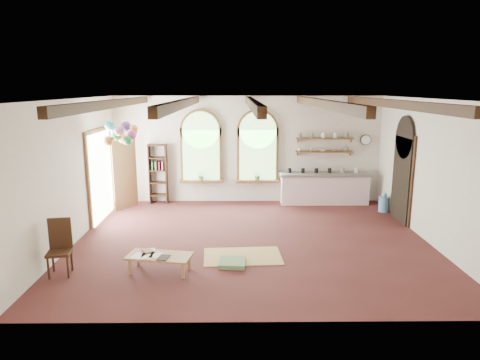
{
  "coord_description": "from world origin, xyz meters",
  "views": [
    {
      "loc": [
        -0.36,
        -9.3,
        3.44
      ],
      "look_at": [
        -0.26,
        0.6,
        1.29
      ],
      "focal_mm": 32.0,
      "sensor_mm": 36.0,
      "label": 1
    }
  ],
  "objects_px": {
    "coffee_table": "(160,257)",
    "kitchen_counter": "(324,188)",
    "side_chair": "(60,259)",
    "balloon_cluster": "(121,133)"
  },
  "relations": [
    {
      "from": "coffee_table",
      "to": "kitchen_counter",
      "type": "bearing_deg",
      "value": 50.02
    },
    {
      "from": "kitchen_counter",
      "to": "balloon_cluster",
      "type": "relative_size",
      "value": 2.33
    },
    {
      "from": "kitchen_counter",
      "to": "side_chair",
      "type": "height_order",
      "value": "side_chair"
    },
    {
      "from": "balloon_cluster",
      "to": "kitchen_counter",
      "type": "bearing_deg",
      "value": 19.44
    },
    {
      "from": "side_chair",
      "to": "balloon_cluster",
      "type": "relative_size",
      "value": 0.92
    },
    {
      "from": "side_chair",
      "to": "balloon_cluster",
      "type": "height_order",
      "value": "balloon_cluster"
    },
    {
      "from": "side_chair",
      "to": "balloon_cluster",
      "type": "distance_m",
      "value": 3.69
    },
    {
      "from": "coffee_table",
      "to": "side_chair",
      "type": "distance_m",
      "value": 1.85
    },
    {
      "from": "balloon_cluster",
      "to": "side_chair",
      "type": "bearing_deg",
      "value": -98.63
    },
    {
      "from": "coffee_table",
      "to": "balloon_cluster",
      "type": "xyz_separation_m",
      "value": [
        -1.38,
        2.96,
        2.05
      ]
    }
  ]
}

